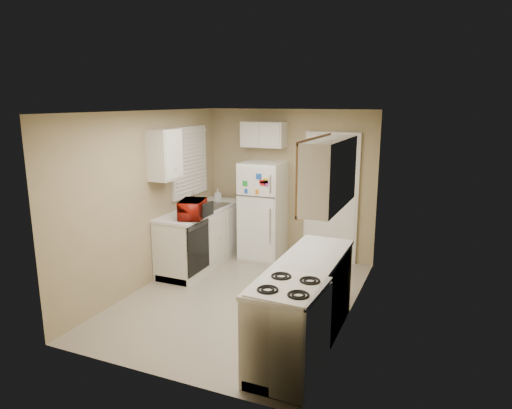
% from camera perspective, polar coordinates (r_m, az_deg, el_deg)
% --- Properties ---
extents(floor, '(3.80, 3.80, 0.00)m').
position_cam_1_polar(floor, '(6.12, -1.88, -11.53)').
color(floor, '#B6AB97').
rests_on(floor, ground).
extents(ceiling, '(3.80, 3.80, 0.00)m').
position_cam_1_polar(ceiling, '(5.58, -2.06, 11.55)').
color(ceiling, white).
rests_on(ceiling, floor).
extents(wall_left, '(3.80, 3.80, 0.00)m').
position_cam_1_polar(wall_left, '(6.44, -13.33, 0.61)').
color(wall_left, tan).
rests_on(wall_left, floor).
extents(wall_right, '(3.80, 3.80, 0.00)m').
position_cam_1_polar(wall_right, '(5.31, 11.86, -1.90)').
color(wall_right, tan).
rests_on(wall_right, floor).
extents(wall_back, '(2.80, 2.80, 0.00)m').
position_cam_1_polar(wall_back, '(7.46, 4.24, 2.58)').
color(wall_back, tan).
rests_on(wall_back, floor).
extents(wall_front, '(2.80, 2.80, 0.00)m').
position_cam_1_polar(wall_front, '(4.16, -13.21, -6.11)').
color(wall_front, tan).
rests_on(wall_front, floor).
extents(left_counter, '(0.60, 1.80, 0.90)m').
position_cam_1_polar(left_counter, '(7.19, -6.84, -4.02)').
color(left_counter, silver).
rests_on(left_counter, floor).
extents(dishwasher, '(0.03, 0.58, 0.72)m').
position_cam_1_polar(dishwasher, '(6.55, -7.26, -5.38)').
color(dishwasher, black).
rests_on(dishwasher, floor).
extents(sink, '(0.54, 0.74, 0.16)m').
position_cam_1_polar(sink, '(7.21, -6.33, -0.59)').
color(sink, gray).
rests_on(sink, left_counter).
extents(microwave, '(0.53, 0.39, 0.32)m').
position_cam_1_polar(microwave, '(6.49, -7.94, -0.42)').
color(microwave, maroon).
rests_on(microwave, left_counter).
extents(soap_bottle, '(0.10, 0.10, 0.18)m').
position_cam_1_polar(soap_bottle, '(7.64, -4.80, 1.29)').
color(soap_bottle, silver).
rests_on(soap_bottle, left_counter).
extents(window_blinds, '(0.10, 0.98, 1.08)m').
position_cam_1_polar(window_blinds, '(7.21, -8.28, 5.34)').
color(window_blinds, silver).
rests_on(window_blinds, wall_left).
extents(upper_cabinet_left, '(0.30, 0.45, 0.70)m').
position_cam_1_polar(upper_cabinet_left, '(6.43, -11.36, 6.12)').
color(upper_cabinet_left, silver).
rests_on(upper_cabinet_left, wall_left).
extents(refrigerator, '(0.66, 0.64, 1.58)m').
position_cam_1_polar(refrigerator, '(7.37, 0.87, -0.78)').
color(refrigerator, white).
rests_on(refrigerator, floor).
extents(cabinet_over_fridge, '(0.70, 0.30, 0.40)m').
position_cam_1_polar(cabinet_over_fridge, '(7.36, 0.98, 8.75)').
color(cabinet_over_fridge, silver).
rests_on(cabinet_over_fridge, wall_back).
extents(interior_door, '(0.86, 0.06, 2.08)m').
position_cam_1_polar(interior_door, '(7.26, 9.34, 0.71)').
color(interior_door, white).
rests_on(interior_door, floor).
extents(right_counter, '(0.60, 2.00, 0.90)m').
position_cam_1_polar(right_counter, '(4.89, 6.00, -12.33)').
color(right_counter, silver).
rests_on(right_counter, floor).
extents(stove, '(0.62, 0.75, 0.88)m').
position_cam_1_polar(stove, '(4.35, 4.08, -15.87)').
color(stove, white).
rests_on(stove, floor).
extents(upper_cabinet_right, '(0.30, 1.20, 0.70)m').
position_cam_1_polar(upper_cabinet_right, '(4.74, 9.20, 3.87)').
color(upper_cabinet_right, silver).
rests_on(upper_cabinet_right, wall_right).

